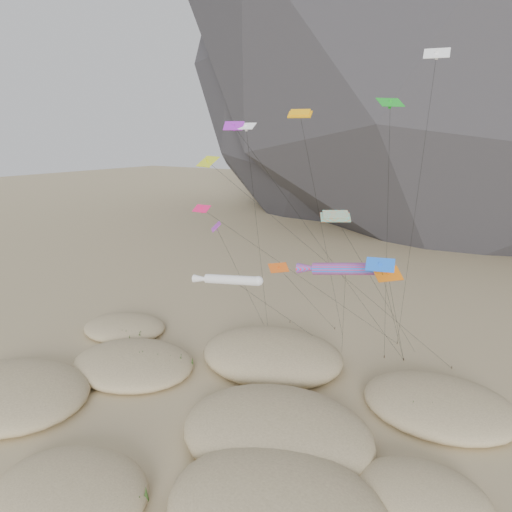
# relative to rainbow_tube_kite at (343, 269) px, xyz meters

# --- Properties ---
(ground) EXTENTS (500.00, 500.00, 0.00)m
(ground) POSITION_rel_rainbow_tube_kite_xyz_m (-5.95, -12.32, -12.15)
(ground) COLOR #CCB789
(ground) RESTS_ON ground
(dunes) EXTENTS (48.67, 36.04, 3.83)m
(dunes) POSITION_rel_rainbow_tube_kite_xyz_m (-7.04, -8.37, -11.42)
(dunes) COLOR #CCB789
(dunes) RESTS_ON ground
(dune_grass) EXTENTS (42.83, 26.29, 1.49)m
(dune_grass) POSITION_rel_rainbow_tube_kite_xyz_m (-7.77, -8.85, -11.33)
(dune_grass) COLOR black
(dune_grass) RESTS_ON ground
(kite_stakes) EXTENTS (20.49, 6.13, 0.30)m
(kite_stakes) POSITION_rel_rainbow_tube_kite_xyz_m (-3.56, 11.83, -12.00)
(kite_stakes) COLOR #3F2D1E
(kite_stakes) RESTS_ON ground
(rainbow_tube_kite) EXTENTS (7.92, 10.16, 13.04)m
(rainbow_tube_kite) POSITION_rel_rainbow_tube_kite_xyz_m (0.00, 0.00, 0.00)
(rainbow_tube_kite) COLOR #FF1A3A
(rainbow_tube_kite) RESTS_ON ground
(white_tube_kite) EXTENTS (7.07, 15.16, 11.58)m
(white_tube_kite) POSITION_rel_rainbow_tube_kite_xyz_m (-8.83, -4.66, -1.27)
(white_tube_kite) COLOR silver
(white_tube_kite) RESTS_ON ground
(orange_parafoil) EXTENTS (2.37, 10.80, 25.78)m
(orange_parafoil) POSITION_rel_rainbow_tube_kite_xyz_m (-6.37, 3.68, 12.80)
(orange_parafoil) COLOR orange
(orange_parafoil) RESTS_ON ground
(multi_parafoil) EXTENTS (5.14, 15.53, 17.32)m
(multi_parafoil) POSITION_rel_rainbow_tube_kite_xyz_m (-0.43, -0.77, 4.51)
(multi_parafoil) COLOR #FB561A
(multi_parafoil) RESTS_ON ground
(delta_kites) EXTENTS (22.23, 22.44, 30.19)m
(delta_kites) POSITION_rel_rainbow_tube_kite_xyz_m (-3.45, -0.63, 6.59)
(delta_kites) COLOR purple
(delta_kites) RESTS_ON ground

